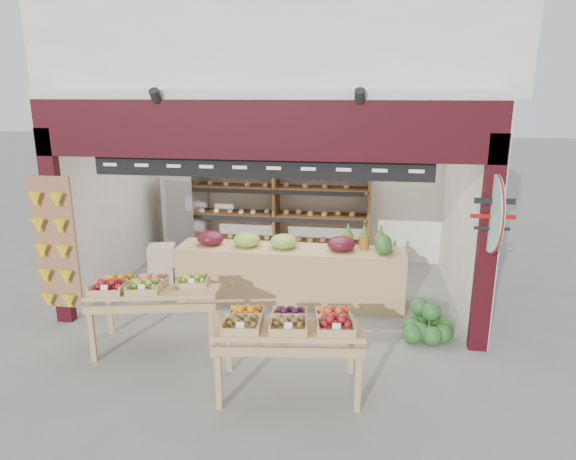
# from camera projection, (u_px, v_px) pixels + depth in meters

# --- Properties ---
(ground) EXTENTS (60.00, 60.00, 0.00)m
(ground) POSITION_uv_depth(u_px,v_px,m) (274.00, 302.00, 7.78)
(ground) COLOR slate
(ground) RESTS_ON ground
(shop_structure) EXTENTS (6.36, 5.12, 5.40)m
(shop_structure) POSITION_uv_depth(u_px,v_px,m) (290.00, 38.00, 8.29)
(shop_structure) COLOR silver
(shop_structure) RESTS_ON ground
(banana_board) EXTENTS (0.60, 0.15, 1.80)m
(banana_board) POSITION_uv_depth(u_px,v_px,m) (54.00, 246.00, 6.76)
(banana_board) COLOR #936542
(banana_board) RESTS_ON ground
(gift_sign) EXTENTS (0.04, 0.93, 0.92)m
(gift_sign) POSITION_uv_depth(u_px,v_px,m) (493.00, 214.00, 5.83)
(gift_sign) COLOR #AFDCC3
(gift_sign) RESTS_ON ground
(back_shelving) EXTENTS (3.41, 0.56, 2.07)m
(back_shelving) POSITION_uv_depth(u_px,v_px,m) (276.00, 195.00, 9.33)
(back_shelving) COLOR brown
(back_shelving) RESTS_ON ground
(refrigerator) EXTENTS (0.73, 0.73, 1.64)m
(refrigerator) POSITION_uv_depth(u_px,v_px,m) (186.00, 216.00, 9.65)
(refrigerator) COLOR silver
(refrigerator) RESTS_ON ground
(cardboard_stack) EXTENTS (1.07, 0.86, 0.72)m
(cardboard_stack) POSITION_uv_depth(u_px,v_px,m) (176.00, 270.00, 8.38)
(cardboard_stack) COLOR beige
(cardboard_stack) RESTS_ON ground
(mid_counter) EXTENTS (3.38, 0.67, 1.06)m
(mid_counter) POSITION_uv_depth(u_px,v_px,m) (289.00, 272.00, 7.70)
(mid_counter) COLOR tan
(mid_counter) RESTS_ON ground
(display_table_left) EXTENTS (1.65, 1.13, 0.98)m
(display_table_left) POSITION_uv_depth(u_px,v_px,m) (148.00, 288.00, 6.30)
(display_table_left) COLOR tan
(display_table_left) RESTS_ON ground
(display_table_right) EXTENTS (1.59, 1.01, 0.97)m
(display_table_right) POSITION_uv_depth(u_px,v_px,m) (289.00, 325.00, 5.31)
(display_table_right) COLOR tan
(display_table_right) RESTS_ON ground
(watermelon_pile) EXTENTS (0.67, 0.63, 0.48)m
(watermelon_pile) POSITION_uv_depth(u_px,v_px,m) (427.00, 325.00, 6.62)
(watermelon_pile) COLOR #1B4517
(watermelon_pile) RESTS_ON ground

